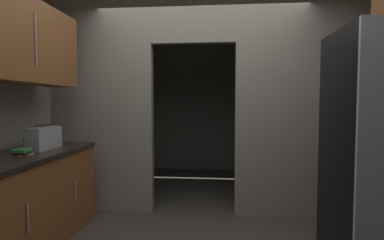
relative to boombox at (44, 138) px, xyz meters
The scene contains 6 objects.
kitchen_partition 1.83m from the boombox, 27.52° to the left, with size 3.77×0.12×2.84m.
adjoining_room_shell 3.05m from the boombox, 59.50° to the left, with size 3.77×2.56×2.84m.
lower_cabinet_run 0.65m from the boombox, 94.55° to the right, with size 0.65×1.78×0.90m.
upper_cabinet_counterside 0.97m from the boombox, 94.55° to the right, with size 0.36×1.60×0.75m.
boombox is the anchor object (origin of this frame).
book_stack 0.38m from the boombox, 87.49° to the right, with size 0.14×0.17×0.06m.
Camera 1 is at (0.23, -2.49, 1.36)m, focal length 28.82 mm.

